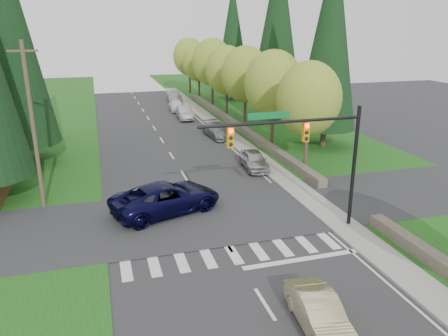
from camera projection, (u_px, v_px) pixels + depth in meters
name	position (u px, v px, depth m)	size (l,w,h in m)	color
ground	(256.00, 290.00, 18.59)	(120.00, 120.00, 0.00)	#28282B
grass_east	(313.00, 147.00, 40.29)	(14.00, 110.00, 0.06)	#195015
grass_west	(5.00, 172.00, 33.32)	(14.00, 110.00, 0.06)	#195015
cross_street	(209.00, 215.00, 25.88)	(120.00, 8.00, 0.10)	#28282B
sidewalk_east	(243.00, 146.00, 40.47)	(1.80, 80.00, 0.13)	gray
curb_east	(235.00, 147.00, 40.24)	(0.20, 80.00, 0.13)	gray
stone_wall_north	(235.00, 124.00, 48.13)	(0.70, 40.00, 0.70)	#4C4438
traffic_signal	(308.00, 144.00, 22.30)	(8.70, 0.37, 6.80)	black
utility_pole	(33.00, 126.00, 25.37)	(1.60, 0.24, 10.00)	#473828
decid_tree_0	(309.00, 99.00, 32.07)	(4.80, 4.80, 8.37)	#38281C
decid_tree_1	(274.00, 84.00, 38.41)	(5.20, 5.20, 8.80)	#38281C
decid_tree_2	(245.00, 74.00, 44.69)	(5.00, 5.00, 8.82)	#38281C
decid_tree_3	(227.00, 70.00, 51.18)	(5.00, 5.00, 8.55)	#38281C
decid_tree_4	(212.00, 62.00, 57.46)	(5.40, 5.40, 9.18)	#38281C
decid_tree_5	(199.00, 62.00, 63.96)	(4.80, 4.80, 8.30)	#38281C
decid_tree_6	(189.00, 57.00, 70.26)	(5.20, 5.20, 8.86)	#38281C
conifer_w_c	(1.00, 17.00, 31.89)	(6.46, 6.46, 20.80)	#38281C
conifer_e_a	(330.00, 37.00, 37.51)	(5.44, 5.44, 17.80)	#38281C
conifer_e_b	(278.00, 24.00, 50.22)	(6.12, 6.12, 19.80)	#38281C
conifer_e_c	(233.00, 35.00, 63.18)	(5.10, 5.10, 16.80)	#38281C
sedan_champagne	(319.00, 313.00, 16.06)	(1.41, 4.03, 1.33)	#D3BD8C
suv_navy	(166.00, 198.00, 26.06)	(3.06, 6.63, 1.84)	black
parked_car_a	(254.00, 160.00, 34.06)	(1.70, 4.22, 1.44)	#A7A6AB
parked_car_b	(218.00, 130.00, 43.65)	(1.98, 4.88, 1.42)	gray
parked_car_c	(185.00, 113.00, 52.03)	(1.60, 4.58, 1.51)	#ADAEB2
parked_car_d	(177.00, 105.00, 56.96)	(1.74, 4.32, 1.47)	white
parked_car_e	(175.00, 97.00, 64.10)	(2.02, 4.97, 1.44)	#B4B3B8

